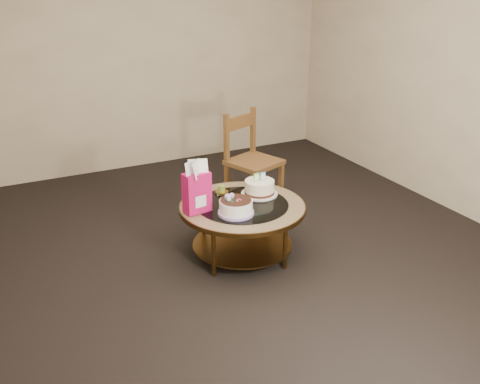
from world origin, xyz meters
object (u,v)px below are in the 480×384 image
gift_bag (197,187)px  dining_chair (251,160)px  cream_cake (259,188)px  coffee_table (242,213)px  decorated_cake (236,207)px

gift_bag → dining_chair: bearing=33.9°
cream_cake → coffee_table: bearing=-148.6°
coffee_table → gift_bag: 0.47m
dining_chair → coffee_table: bearing=-141.9°
decorated_cake → gift_bag: size_ratio=0.68×
coffee_table → decorated_cake: decorated_cake is taller
cream_cake → gift_bag: (-0.59, -0.08, 0.14)m
coffee_table → gift_bag: gift_bag is taller
dining_chair → decorated_cake: bearing=-143.7°
coffee_table → decorated_cake: bearing=-132.6°
dining_chair → cream_cake: bearing=-133.0°
decorated_cake → cream_cake: bearing=36.3°
cream_cake → dining_chair: dining_chair is taller
gift_bag → coffee_table: bearing=-13.7°
cream_cake → gift_bag: 0.61m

